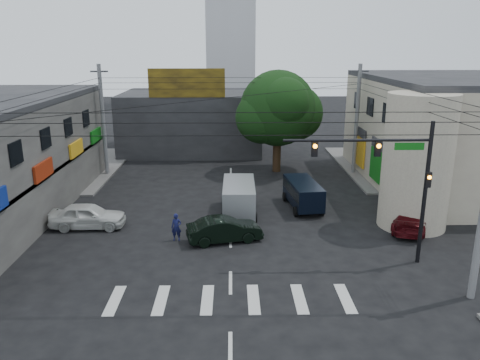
{
  "coord_description": "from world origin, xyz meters",
  "views": [
    {
      "loc": [
        0.09,
        -22.53,
        10.58
      ],
      "look_at": [
        0.57,
        4.0,
        2.94
      ],
      "focal_mm": 35.0,
      "sensor_mm": 36.0,
      "label": 1
    }
  ],
  "objects_px": {
    "white_compact": "(88,216)",
    "maroon_sedan": "(406,218)",
    "traffic_gantry": "(393,170)",
    "traffic_officer": "(176,227)",
    "street_tree": "(278,109)",
    "navy_van": "(303,195)",
    "silver_minivan": "(239,199)",
    "utility_pole_far_left": "(103,121)",
    "dark_sedan": "(225,230)",
    "utility_pole_far_right": "(357,120)"
  },
  "relations": [
    {
      "from": "maroon_sedan",
      "to": "traffic_gantry",
      "type": "bearing_deg",
      "value": 74.38
    },
    {
      "from": "silver_minivan",
      "to": "traffic_officer",
      "type": "bearing_deg",
      "value": 140.9
    },
    {
      "from": "traffic_gantry",
      "to": "navy_van",
      "type": "bearing_deg",
      "value": 109.47
    },
    {
      "from": "utility_pole_far_left",
      "to": "maroon_sedan",
      "type": "bearing_deg",
      "value": -30.86
    },
    {
      "from": "silver_minivan",
      "to": "utility_pole_far_right",
      "type": "bearing_deg",
      "value": -45.08
    },
    {
      "from": "white_compact",
      "to": "silver_minivan",
      "type": "bearing_deg",
      "value": -77.23
    },
    {
      "from": "street_tree",
      "to": "maroon_sedan",
      "type": "bearing_deg",
      "value": -64.37
    },
    {
      "from": "maroon_sedan",
      "to": "navy_van",
      "type": "bearing_deg",
      "value": -19.36
    },
    {
      "from": "traffic_gantry",
      "to": "utility_pole_far_left",
      "type": "relative_size",
      "value": 0.78
    },
    {
      "from": "street_tree",
      "to": "dark_sedan",
      "type": "relative_size",
      "value": 1.97
    },
    {
      "from": "utility_pole_far_right",
      "to": "traffic_gantry",
      "type": "bearing_deg",
      "value": -98.94
    },
    {
      "from": "street_tree",
      "to": "utility_pole_far_left",
      "type": "relative_size",
      "value": 0.95
    },
    {
      "from": "traffic_officer",
      "to": "white_compact",
      "type": "bearing_deg",
      "value": 161.29
    },
    {
      "from": "white_compact",
      "to": "traffic_officer",
      "type": "bearing_deg",
      "value": -111.28
    },
    {
      "from": "street_tree",
      "to": "white_compact",
      "type": "height_order",
      "value": "street_tree"
    },
    {
      "from": "street_tree",
      "to": "navy_van",
      "type": "xyz_separation_m",
      "value": [
        0.87,
        -9.65,
        -4.56
      ]
    },
    {
      "from": "utility_pole_far_left",
      "to": "white_compact",
      "type": "xyz_separation_m",
      "value": [
        1.92,
        -12.0,
        -3.84
      ]
    },
    {
      "from": "traffic_gantry",
      "to": "silver_minivan",
      "type": "height_order",
      "value": "traffic_gantry"
    },
    {
      "from": "street_tree",
      "to": "white_compact",
      "type": "distance_m",
      "value": 18.7
    },
    {
      "from": "street_tree",
      "to": "white_compact",
      "type": "xyz_separation_m",
      "value": [
        -12.58,
        -13.0,
        -4.72
      ]
    },
    {
      "from": "traffic_gantry",
      "to": "traffic_officer",
      "type": "height_order",
      "value": "traffic_gantry"
    },
    {
      "from": "utility_pole_far_left",
      "to": "dark_sedan",
      "type": "height_order",
      "value": "utility_pole_far_left"
    },
    {
      "from": "maroon_sedan",
      "to": "silver_minivan",
      "type": "distance_m",
      "value": 10.36
    },
    {
      "from": "dark_sedan",
      "to": "white_compact",
      "type": "bearing_deg",
      "value": 61.64
    },
    {
      "from": "street_tree",
      "to": "maroon_sedan",
      "type": "distance_m",
      "value": 15.78
    },
    {
      "from": "street_tree",
      "to": "dark_sedan",
      "type": "bearing_deg",
      "value": -105.94
    },
    {
      "from": "maroon_sedan",
      "to": "silver_minivan",
      "type": "xyz_separation_m",
      "value": [
        -9.96,
        2.83,
        0.37
      ]
    },
    {
      "from": "street_tree",
      "to": "utility_pole_far_left",
      "type": "distance_m",
      "value": 14.56
    },
    {
      "from": "utility_pole_far_left",
      "to": "white_compact",
      "type": "bearing_deg",
      "value": -80.91
    },
    {
      "from": "silver_minivan",
      "to": "navy_van",
      "type": "xyz_separation_m",
      "value": [
        4.33,
        1.07,
        -0.13
      ]
    },
    {
      "from": "traffic_officer",
      "to": "street_tree",
      "type": "bearing_deg",
      "value": 66.17
    },
    {
      "from": "silver_minivan",
      "to": "utility_pole_far_left",
      "type": "bearing_deg",
      "value": 49.29
    },
    {
      "from": "white_compact",
      "to": "maroon_sedan",
      "type": "distance_m",
      "value": 19.09
    },
    {
      "from": "dark_sedan",
      "to": "maroon_sedan",
      "type": "height_order",
      "value": "dark_sedan"
    },
    {
      "from": "navy_van",
      "to": "street_tree",
      "type": "bearing_deg",
      "value": -1.61
    },
    {
      "from": "traffic_officer",
      "to": "silver_minivan",
      "type": "bearing_deg",
      "value": 51.54
    },
    {
      "from": "traffic_gantry",
      "to": "traffic_officer",
      "type": "xyz_separation_m",
      "value": [
        -10.86,
        2.99,
        -4.05
      ]
    },
    {
      "from": "traffic_gantry",
      "to": "maroon_sedan",
      "type": "relative_size",
      "value": 1.47
    },
    {
      "from": "traffic_gantry",
      "to": "utility_pole_far_left",
      "type": "height_order",
      "value": "utility_pole_far_left"
    },
    {
      "from": "dark_sedan",
      "to": "maroon_sedan",
      "type": "relative_size",
      "value": 0.9
    },
    {
      "from": "utility_pole_far_right",
      "to": "white_compact",
      "type": "relative_size",
      "value": 2.05
    },
    {
      "from": "street_tree",
      "to": "utility_pole_far_right",
      "type": "relative_size",
      "value": 0.95
    },
    {
      "from": "navy_van",
      "to": "utility_pole_far_left",
      "type": "bearing_deg",
      "value": 53.87
    },
    {
      "from": "traffic_gantry",
      "to": "navy_van",
      "type": "relative_size",
      "value": 1.52
    },
    {
      "from": "white_compact",
      "to": "navy_van",
      "type": "bearing_deg",
      "value": -77.29
    },
    {
      "from": "navy_van",
      "to": "traffic_officer",
      "type": "relative_size",
      "value": 3.01
    },
    {
      "from": "utility_pole_far_left",
      "to": "maroon_sedan",
      "type": "distance_m",
      "value": 24.78
    },
    {
      "from": "street_tree",
      "to": "dark_sedan",
      "type": "distance_m",
      "value": 16.5
    },
    {
      "from": "utility_pole_far_left",
      "to": "white_compact",
      "type": "height_order",
      "value": "utility_pole_far_left"
    },
    {
      "from": "silver_minivan",
      "to": "navy_van",
      "type": "height_order",
      "value": "silver_minivan"
    }
  ]
}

